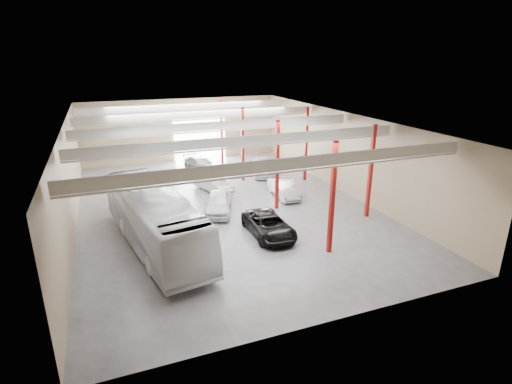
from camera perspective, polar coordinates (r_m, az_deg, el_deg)
depot_shell at (r=31.57m, az=-4.90°, el=6.80°), size 22.12×32.12×7.06m
coach_bus at (r=26.05m, az=-14.36°, el=-3.63°), size 5.26×13.68×3.72m
black_sedan at (r=27.01m, az=1.82°, el=-4.77°), size 2.51×5.33×1.47m
car_row_a at (r=30.92m, az=-5.39°, el=-1.53°), size 3.42×5.13×1.62m
car_row_b at (r=35.94m, az=-6.12°, el=1.30°), size 2.94×4.76×1.48m
car_row_c at (r=42.01m, az=-7.88°, el=3.86°), size 3.17×5.50×1.50m
car_right_near at (r=34.34m, az=4.02°, el=0.51°), size 1.85×4.59×1.48m
car_right_far at (r=40.60m, az=0.96°, el=3.66°), size 3.43×5.40×1.71m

